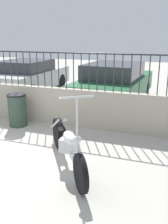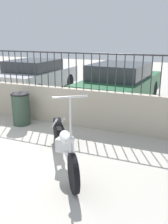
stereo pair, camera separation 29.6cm
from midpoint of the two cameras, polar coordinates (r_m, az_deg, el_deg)
name	(u,v)px [view 1 (the left image)]	position (r m, az deg, el deg)	size (l,w,h in m)	color
low_wall	(29,103)	(7.01, -13.55, 1.99)	(8.07, 0.18, 0.96)	#B2A893
fence_railing	(27,63)	(6.82, -14.18, 10.76)	(8.07, 0.04, 0.90)	#2D2D33
motorcycle_white	(66,143)	(4.59, -6.04, -7.02)	(1.51, 1.98, 1.44)	black
trash_bin	(17,110)	(6.66, -16.21, 0.44)	(0.48, 0.48, 0.84)	#334738
car_silver	(28,76)	(10.35, -13.44, 7.90)	(1.83, 4.01, 1.34)	black
car_green	(115,83)	(8.59, 6.03, 6.55)	(2.12, 4.39, 1.38)	black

